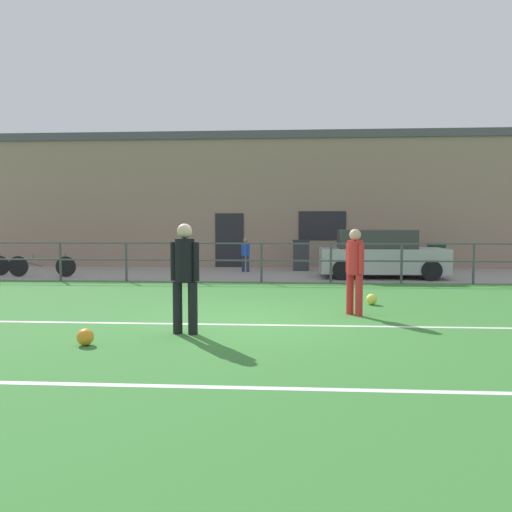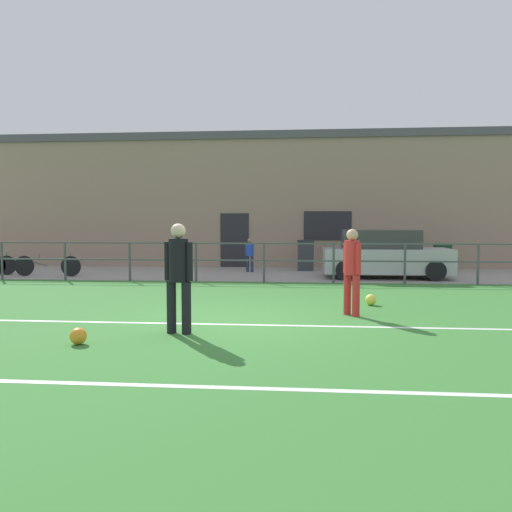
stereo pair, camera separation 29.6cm
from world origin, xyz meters
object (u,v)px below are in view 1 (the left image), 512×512
(trash_bin_0, at_px, (301,255))
(trash_bin_1, at_px, (436,257))
(soccer_ball_spare, at_px, (372,299))
(soccer_ball_match, at_px, (85,337))
(parked_car_red, at_px, (380,255))
(player_goalkeeper, at_px, (185,272))
(spectator_child, at_px, (245,253))
(bicycle_parked_1, at_px, (42,266))
(player_striker, at_px, (355,266))

(trash_bin_0, relative_size, trash_bin_1, 1.18)
(soccer_ball_spare, xyz_separation_m, trash_bin_0, (-1.34, 7.77, 0.46))
(soccer_ball_match, relative_size, parked_car_red, 0.06)
(player_goalkeeper, xyz_separation_m, parked_car_red, (4.40, 8.58, -0.24))
(trash_bin_1, bearing_deg, soccer_ball_match, -123.82)
(soccer_ball_spare, xyz_separation_m, trash_bin_1, (3.52, 8.08, 0.38))
(soccer_ball_spare, relative_size, trash_bin_1, 0.25)
(spectator_child, xyz_separation_m, bicycle_parked_1, (-6.30, -2.10, -0.33))
(soccer_ball_match, height_order, trash_bin_0, trash_bin_0)
(trash_bin_0, xyz_separation_m, trash_bin_1, (4.86, 0.31, -0.08))
(soccer_ball_spare, xyz_separation_m, spectator_child, (-3.28, 7.06, 0.57))
(player_striker, relative_size, soccer_ball_spare, 6.94)
(player_goalkeeper, bearing_deg, player_striker, 44.79)
(parked_car_red, bearing_deg, bicycle_parked_1, -177.31)
(soccer_ball_spare, bearing_deg, spectator_child, 114.91)
(soccer_ball_spare, height_order, trash_bin_0, trash_bin_0)
(soccer_ball_match, xyz_separation_m, trash_bin_0, (3.21, 11.74, 0.46))
(spectator_child, height_order, trash_bin_0, spectator_child)
(soccer_ball_match, bearing_deg, player_goalkeeper, 34.50)
(trash_bin_0, bearing_deg, soccer_ball_match, -105.30)
(bicycle_parked_1, relative_size, trash_bin_1, 2.36)
(soccer_ball_match, xyz_separation_m, soccer_ball_spare, (4.55, 3.97, -0.00))
(player_striker, bearing_deg, parked_car_red, 130.04)
(player_striker, xyz_separation_m, parked_car_red, (1.60, 6.73, -0.18))
(player_goalkeeper, height_order, trash_bin_0, player_goalkeeper)
(soccer_ball_match, xyz_separation_m, parked_car_red, (5.64, 9.43, 0.61))
(player_striker, distance_m, spectator_child, 8.78)
(spectator_child, relative_size, bicycle_parked_1, 0.53)
(player_goalkeeper, bearing_deg, trash_bin_1, 69.91)
(soccer_ball_spare, distance_m, trash_bin_0, 7.90)
(spectator_child, distance_m, parked_car_red, 4.65)
(soccer_ball_spare, distance_m, trash_bin_1, 8.82)
(spectator_child, height_order, bicycle_parked_1, spectator_child)
(spectator_child, bearing_deg, player_goalkeeper, 108.93)
(bicycle_parked_1, xyz_separation_m, trash_bin_1, (13.10, 3.12, 0.13))
(parked_car_red, height_order, trash_bin_1, parked_car_red)
(soccer_ball_spare, bearing_deg, player_goalkeeper, -136.73)
(player_striker, relative_size, parked_car_red, 0.42)
(bicycle_parked_1, height_order, trash_bin_1, trash_bin_1)
(player_striker, height_order, trash_bin_0, player_striker)
(soccer_ball_match, bearing_deg, spectator_child, 83.44)
(spectator_child, relative_size, parked_car_red, 0.31)
(soccer_ball_spare, bearing_deg, soccer_ball_match, -138.90)
(player_striker, distance_m, parked_car_red, 6.92)
(spectator_child, bearing_deg, trash_bin_0, -140.81)
(soccer_ball_match, bearing_deg, player_striker, 33.80)
(player_goalkeeper, relative_size, spectator_child, 1.45)
(player_striker, height_order, bicycle_parked_1, player_striker)
(parked_car_red, xyz_separation_m, bicycle_parked_1, (-10.67, -0.50, -0.37))
(soccer_ball_spare, height_order, parked_car_red, parked_car_red)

